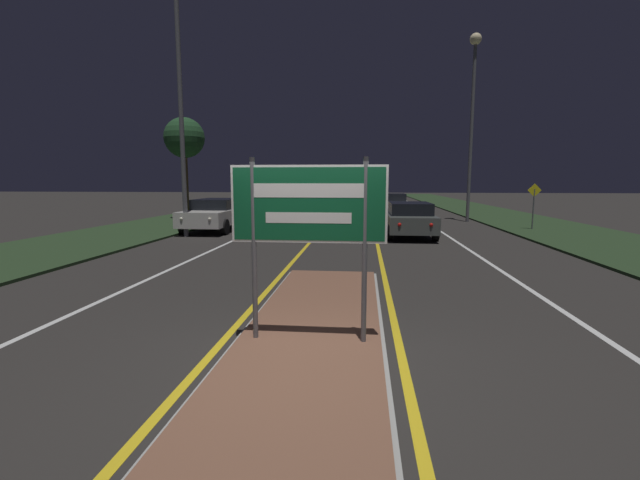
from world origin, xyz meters
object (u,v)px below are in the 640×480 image
(car_receding_0, at_px, (409,218))
(car_receding_1, at_px, (393,203))
(streetlight_left_near, at_px, (179,66))
(streetlight_right_near, at_px, (473,94))
(warning_sign, at_px, (534,202))
(car_approaching_0, at_px, (216,214))
(highway_sign, at_px, (308,213))
(car_approaching_1, at_px, (315,203))

(car_receding_0, relative_size, car_receding_1, 1.13)
(streetlight_left_near, bearing_deg, streetlight_right_near, 31.20)
(streetlight_left_near, xyz_separation_m, warning_sign, (14.82, 3.61, -5.33))
(car_receding_0, relative_size, car_approaching_0, 0.97)
(highway_sign, xyz_separation_m, car_approaching_0, (-5.98, 13.32, -1.07))
(car_receding_1, xyz_separation_m, car_approaching_0, (-8.85, -12.35, 0.06))
(car_receding_1, bearing_deg, car_approaching_0, -125.60)
(car_approaching_0, bearing_deg, car_receding_0, -7.83)
(car_receding_0, xyz_separation_m, car_receding_1, (0.29, 13.53, -0.02))
(highway_sign, relative_size, warning_sign, 1.19)
(car_receding_0, bearing_deg, car_approaching_1, 112.26)
(streetlight_left_near, bearing_deg, car_receding_0, 6.88)
(highway_sign, height_order, streetlight_left_near, streetlight_left_near)
(streetlight_left_near, relative_size, car_receding_1, 2.76)
(streetlight_left_near, height_order, streetlight_right_near, streetlight_left_near)
(car_receding_0, bearing_deg, streetlight_right_near, 59.92)
(streetlight_left_near, distance_m, car_approaching_1, 15.86)
(car_approaching_1, bearing_deg, streetlight_left_near, -104.37)
(car_receding_1, bearing_deg, streetlight_left_near, -122.50)
(car_approaching_0, bearing_deg, car_receding_1, 54.40)
(streetlight_right_near, xyz_separation_m, car_approaching_0, (-12.47, -5.57, -6.10))
(highway_sign, xyz_separation_m, car_receding_1, (2.87, 25.67, -1.13))
(highway_sign, distance_m, streetlight_left_near, 13.67)
(warning_sign, bearing_deg, car_receding_1, 116.58)
(car_approaching_1, relative_size, warning_sign, 2.11)
(streetlight_right_near, bearing_deg, car_receding_1, 118.08)
(car_receding_1, relative_size, car_approaching_0, 0.86)
(car_approaching_0, bearing_deg, warning_sign, 5.35)
(highway_sign, height_order, warning_sign, highway_sign)
(streetlight_left_near, height_order, car_receding_0, streetlight_left_near)
(car_receding_1, height_order, car_approaching_0, car_approaching_0)
(streetlight_right_near, distance_m, car_approaching_0, 14.95)
(streetlight_left_near, xyz_separation_m, car_receding_1, (9.31, 14.62, -5.95))
(car_receding_1, bearing_deg, car_receding_0, -91.22)
(car_approaching_0, bearing_deg, highway_sign, -65.82)
(streetlight_right_near, distance_m, warning_sign, 7.22)
(car_receding_0, relative_size, warning_sign, 2.24)
(car_approaching_0, xyz_separation_m, warning_sign, (14.35, 1.35, 0.56))
(streetlight_left_near, xyz_separation_m, car_approaching_0, (0.47, 2.27, -5.89))
(streetlight_right_near, relative_size, car_approaching_1, 2.30)
(streetlight_left_near, distance_m, warning_sign, 16.16)
(streetlight_left_near, xyz_separation_m, car_approaching_1, (3.65, 14.23, -5.97))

